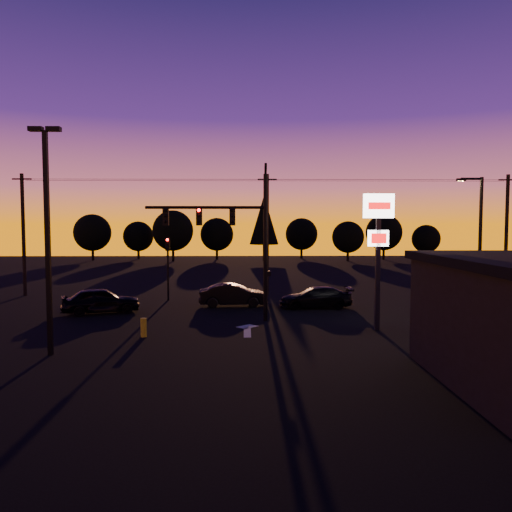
{
  "coord_description": "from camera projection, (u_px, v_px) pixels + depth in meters",
  "views": [
    {
      "loc": [
        0.46,
        -23.09,
        5.3
      ],
      "look_at": [
        1.0,
        5.0,
        3.5
      ],
      "focal_mm": 35.0,
      "sensor_mm": 36.0,
      "label": 1
    }
  ],
  "objects": [
    {
      "name": "parking_lot_light",
      "position": [
        47.0,
        225.0,
        19.9
      ],
      "size": [
        1.25,
        0.3,
        9.14
      ],
      "color": "black",
      "rests_on": "ground"
    },
    {
      "name": "ground",
      "position": [
        237.0,
        337.0,
        23.37
      ],
      "size": [
        120.0,
        120.0,
        0.0
      ],
      "primitive_type": "plane",
      "color": "black",
      "rests_on": "ground"
    },
    {
      "name": "car_mid",
      "position": [
        233.0,
        295.0,
        32.22
      ],
      "size": [
        4.47,
        1.73,
        1.45
      ],
      "primitive_type": "imported",
      "rotation": [
        0.0,
        0.0,
        1.61
      ],
      "color": "black",
      "rests_on": "ground"
    },
    {
      "name": "tree_7",
      "position": [
        384.0,
        232.0,
        74.4
      ],
      "size": [
        5.36,
        5.36,
        6.74
      ],
      "color": "black",
      "rests_on": "ground"
    },
    {
      "name": "pylon_sign",
      "position": [
        378.0,
        232.0,
        24.69
      ],
      "size": [
        1.5,
        0.28,
        6.8
      ],
      "color": "black",
      "rests_on": "ground"
    },
    {
      "name": "utility_pole_1",
      "position": [
        267.0,
        234.0,
        37.09
      ],
      "size": [
        1.4,
        0.26,
        9.0
      ],
      "color": "black",
      "rests_on": "ground"
    },
    {
      "name": "secondary_signal",
      "position": [
        168.0,
        259.0,
        34.56
      ],
      "size": [
        0.3,
        0.31,
        4.35
      ],
      "color": "black",
      "rests_on": "ground"
    },
    {
      "name": "tree_2",
      "position": [
        173.0,
        231.0,
        70.8
      ],
      "size": [
        5.77,
        5.78,
        7.26
      ],
      "color": "black",
      "rests_on": "ground"
    },
    {
      "name": "power_wires",
      "position": [
        267.0,
        180.0,
        36.83
      ],
      "size": [
        36.0,
        1.22,
        0.07
      ],
      "color": "black",
      "rests_on": "ground"
    },
    {
      "name": "utility_pole_0",
      "position": [
        23.0,
        234.0,
        36.74
      ],
      "size": [
        1.4,
        0.26,
        9.0
      ],
      "color": "black",
      "rests_on": "ground"
    },
    {
      "name": "tree_3",
      "position": [
        217.0,
        234.0,
        74.94
      ],
      "size": [
        4.95,
        4.95,
        6.22
      ],
      "color": "black",
      "rests_on": "ground"
    },
    {
      "name": "tree_0",
      "position": [
        92.0,
        233.0,
        72.58
      ],
      "size": [
        5.36,
        5.36,
        6.74
      ],
      "color": "black",
      "rests_on": "ground"
    },
    {
      "name": "tree_8",
      "position": [
        426.0,
        239.0,
        73.58
      ],
      "size": [
        4.12,
        4.12,
        5.19
      ],
      "color": "black",
      "rests_on": "ground"
    },
    {
      "name": "car_left",
      "position": [
        101.0,
        300.0,
        29.67
      ],
      "size": [
        4.85,
        3.17,
        1.54
      ],
      "primitive_type": "imported",
      "rotation": [
        0.0,
        0.0,
        1.9
      ],
      "color": "black",
      "rests_on": "ground"
    },
    {
      "name": "tree_4",
      "position": [
        264.0,
        220.0,
        71.94
      ],
      "size": [
        4.18,
        4.18,
        9.5
      ],
      "color": "black",
      "rests_on": "ground"
    },
    {
      "name": "tree_6",
      "position": [
        348.0,
        237.0,
        71.33
      ],
      "size": [
        4.54,
        4.54,
        5.71
      ],
      "color": "black",
      "rests_on": "ground"
    },
    {
      "name": "utility_pole_2",
      "position": [
        506.0,
        234.0,
        37.43
      ],
      "size": [
        1.4,
        0.26,
        9.0
      ],
      "color": "black",
      "rests_on": "ground"
    },
    {
      "name": "suv_parked",
      "position": [
        507.0,
        333.0,
        21.15
      ],
      "size": [
        2.83,
        5.16,
        1.37
      ],
      "primitive_type": "imported",
      "rotation": [
        0.0,
        0.0,
        -0.12
      ],
      "color": "black",
      "rests_on": "ground"
    },
    {
      "name": "tree_1",
      "position": [
        138.0,
        236.0,
        75.73
      ],
      "size": [
        4.54,
        4.54,
        5.71
      ],
      "color": "black",
      "rests_on": "ground"
    },
    {
      "name": "streetlight",
      "position": [
        479.0,
        239.0,
        28.84
      ],
      "size": [
        1.55,
        0.35,
        8.0
      ],
      "color": "black",
      "rests_on": "ground"
    },
    {
      "name": "car_right",
      "position": [
        316.0,
        297.0,
        31.57
      ],
      "size": [
        4.63,
        1.97,
        1.33
      ],
      "primitive_type": "imported",
      "rotation": [
        0.0,
        0.0,
        -1.55
      ],
      "color": "black",
      "rests_on": "ground"
    },
    {
      "name": "tree_5",
      "position": [
        302.0,
        234.0,
        77.18
      ],
      "size": [
        4.95,
        4.95,
        6.22
      ],
      "color": "black",
      "rests_on": "ground"
    },
    {
      "name": "traffic_signal_mast",
      "position": [
        236.0,
        231.0,
        27.04
      ],
      "size": [
        6.79,
        0.52,
        8.58
      ],
      "color": "black",
      "rests_on": "ground"
    },
    {
      "name": "lane_arrow",
      "position": [
        247.0,
        330.0,
        25.05
      ],
      "size": [
        1.2,
        3.1,
        0.01
      ],
      "color": "beige",
      "rests_on": "ground"
    },
    {
      "name": "bollard",
      "position": [
        144.0,
        328.0,
        23.44
      ],
      "size": [
        0.29,
        0.29,
        0.88
      ],
      "primitive_type": "cylinder",
      "color": "yellow",
      "rests_on": "ground"
    }
  ]
}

